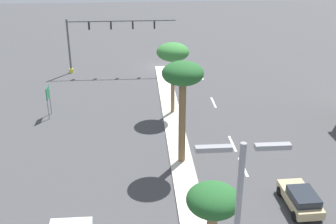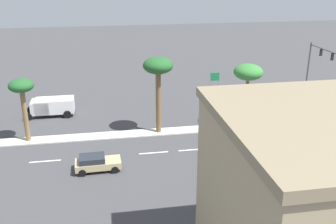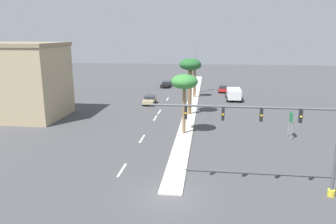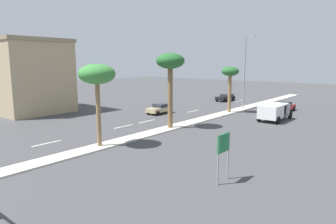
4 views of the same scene
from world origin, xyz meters
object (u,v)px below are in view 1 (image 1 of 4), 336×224
(palm_tree_center, at_px, (213,208))
(palm_tree_front, at_px, (183,79))
(directional_road_sign, at_px, (48,96))
(sedan_tan_outboard, at_px, (301,198))
(traffic_signal_gantry, at_px, (97,37))
(palm_tree_near, at_px, (173,54))

(palm_tree_center, bearing_deg, palm_tree_front, -90.33)
(directional_road_sign, height_order, palm_tree_center, palm_tree_center)
(directional_road_sign, bearing_deg, sedan_tan_outboard, 139.77)
(traffic_signal_gantry, bearing_deg, palm_tree_center, 102.50)
(traffic_signal_gantry, xyz_separation_m, sedan_tan_outboard, (-15.30, 29.67, -3.77))
(traffic_signal_gantry, relative_size, palm_tree_center, 2.11)
(directional_road_sign, distance_m, palm_tree_front, 16.02)
(directional_road_sign, height_order, palm_tree_near, palm_tree_near)
(palm_tree_front, relative_size, sedan_tan_outboard, 2.03)
(traffic_signal_gantry, distance_m, directional_road_sign, 14.26)
(traffic_signal_gantry, height_order, sedan_tan_outboard, traffic_signal_gantry)
(traffic_signal_gantry, distance_m, palm_tree_near, 16.01)
(traffic_signal_gantry, bearing_deg, palm_tree_front, 109.43)
(palm_tree_near, xyz_separation_m, palm_tree_center, (0.19, 22.88, -0.63))
(palm_tree_near, xyz_separation_m, palm_tree_front, (0.11, 9.55, 0.81))
(traffic_signal_gantry, xyz_separation_m, directional_road_sign, (3.74, 13.56, -2.37))
(palm_tree_front, relative_size, palm_tree_center, 1.25)
(traffic_signal_gantry, bearing_deg, directional_road_sign, 74.57)
(directional_road_sign, relative_size, palm_tree_front, 0.37)
(palm_tree_front, bearing_deg, traffic_signal_gantry, -70.57)
(sedan_tan_outboard, bearing_deg, directional_road_sign, -40.23)
(palm_tree_front, distance_m, sedan_tan_outboard, 11.46)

